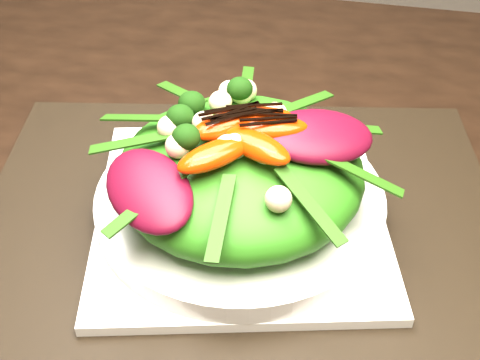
% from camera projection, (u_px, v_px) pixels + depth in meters
% --- Properties ---
extents(dining_table, '(1.60, 0.90, 0.75)m').
position_uv_depth(dining_table, '(216.00, 201.00, 0.65)').
color(dining_table, black).
rests_on(dining_table, floor).
extents(placemat, '(0.54, 0.45, 0.00)m').
position_uv_depth(placemat, '(240.00, 218.00, 0.60)').
color(placemat, black).
rests_on(placemat, dining_table).
extents(plate_base, '(0.32, 0.32, 0.01)m').
position_uv_depth(plate_base, '(240.00, 212.00, 0.59)').
color(plate_base, white).
rests_on(plate_base, placemat).
extents(salad_bowl, '(0.30, 0.30, 0.02)m').
position_uv_depth(salad_bowl, '(240.00, 201.00, 0.58)').
color(salad_bowl, silver).
rests_on(salad_bowl, plate_base).
extents(lettuce_mound, '(0.22, 0.22, 0.07)m').
position_uv_depth(lettuce_mound, '(240.00, 171.00, 0.56)').
color(lettuce_mound, '#317716').
rests_on(lettuce_mound, salad_bowl).
extents(radicchio_leaf, '(0.11, 0.09, 0.02)m').
position_uv_depth(radicchio_leaf, '(318.00, 136.00, 0.53)').
color(radicchio_leaf, '#4A0818').
rests_on(radicchio_leaf, lettuce_mound).
extents(orange_segment, '(0.07, 0.03, 0.02)m').
position_uv_depth(orange_segment, '(227.00, 119.00, 0.54)').
color(orange_segment, red).
rests_on(orange_segment, lettuce_mound).
extents(broccoli_floret, '(0.04, 0.04, 0.03)m').
position_uv_depth(broccoli_floret, '(178.00, 102.00, 0.56)').
color(broccoli_floret, black).
rests_on(broccoli_floret, lettuce_mound).
extents(macadamia_nut, '(0.03, 0.03, 0.02)m').
position_uv_depth(macadamia_nut, '(250.00, 173.00, 0.49)').
color(macadamia_nut, beige).
rests_on(macadamia_nut, lettuce_mound).
extents(balsamic_drizzle, '(0.05, 0.00, 0.00)m').
position_uv_depth(balsamic_drizzle, '(227.00, 110.00, 0.54)').
color(balsamic_drizzle, black).
rests_on(balsamic_drizzle, orange_segment).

